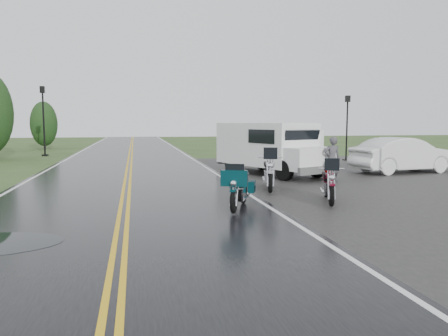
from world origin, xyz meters
name	(u,v)px	position (x,y,z in m)	size (l,w,h in m)	color
ground	(123,222)	(0.00, 0.00, 0.00)	(120.00, 120.00, 0.00)	#2D471E
road	(128,173)	(0.00, 10.00, 0.02)	(8.00, 100.00, 0.04)	black
parking_pad	(413,181)	(11.00, 5.00, 0.01)	(14.00, 24.00, 0.03)	black
motorcycle_red	(332,185)	(5.42, 0.50, 0.64)	(0.78, 2.15, 1.27)	#580A1B
motorcycle_teal	(234,191)	(2.67, 0.16, 0.62)	(0.76, 2.09, 1.24)	#042E34
motorcycle_silver	(270,173)	(4.49, 2.94, 0.71)	(0.88, 2.42, 1.43)	#9EA0A5
van_white	(285,152)	(6.02, 5.96, 1.16)	(2.22, 5.93, 2.33)	white
person_at_van	(332,160)	(7.71, 5.33, 0.87)	(0.63, 0.41, 1.73)	#46454A
sedan_white	(403,156)	(12.26, 7.55, 0.79)	(1.68, 4.82, 1.59)	white
lamp_post_far_left	(44,121)	(-5.74, 21.52, 2.39)	(0.41, 0.41, 4.79)	black
lamp_post_far_right	(347,128)	(12.74, 13.96, 1.96)	(0.34, 0.34, 3.93)	black
tree_left_far	(44,129)	(-7.36, 30.05, 1.75)	(2.28, 2.28, 3.50)	#1E3D19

